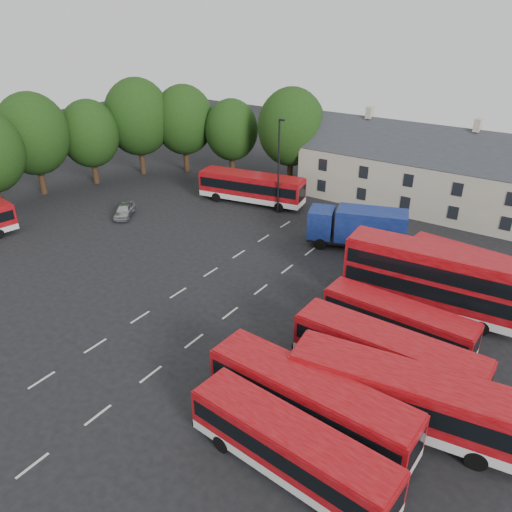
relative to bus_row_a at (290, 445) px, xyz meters
The scene contains 15 objects.
ground 17.22m from the bus_row_a, 154.55° to the left, with size 140.00×140.00×0.00m, color black.
lane_markings 16.09m from the bus_row_a, 144.17° to the left, with size 5.15×33.80×0.01m.
treeline 45.27m from the bus_row_a, 143.57° to the left, with size 29.92×32.59×12.01m.
terrace_houses 37.45m from the bus_row_a, 92.25° to the left, with size 35.70×7.13×10.06m.
bus_row_a is the anchor object (origin of this frame).
bus_row_b 3.15m from the bus_row_a, 101.97° to the left, with size 11.41×3.21×3.19m.
bus_row_c 6.78m from the bus_row_a, 60.72° to the left, with size 12.26×4.24×3.39m.
bus_row_d 8.94m from the bus_row_a, 81.68° to the left, with size 11.12×2.78×3.13m.
bus_row_e 12.88m from the bus_row_a, 87.74° to the left, with size 9.93×2.76×2.78m.
bus_dd_south 17.73m from the bus_row_a, 86.51° to the left, with size 12.20×3.59×4.94m.
bus_dd_north 20.98m from the bus_row_a, 80.90° to the left, with size 9.90×3.22×3.99m.
bus_north 35.74m from the bus_row_a, 127.33° to the left, with size 12.01×4.70×3.31m.
box_truck 25.51m from the bus_row_a, 106.74° to the left, with size 8.96×5.23×3.74m.
silver_car 35.29m from the bus_row_a, 149.68° to the left, with size 1.59×3.96×1.35m, color #B4B8BD.
lamppost 32.97m from the bus_row_a, 122.73° to the left, with size 0.69×0.34×9.87m.
Camera 1 is at (23.40, -21.90, 20.00)m, focal length 35.00 mm.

